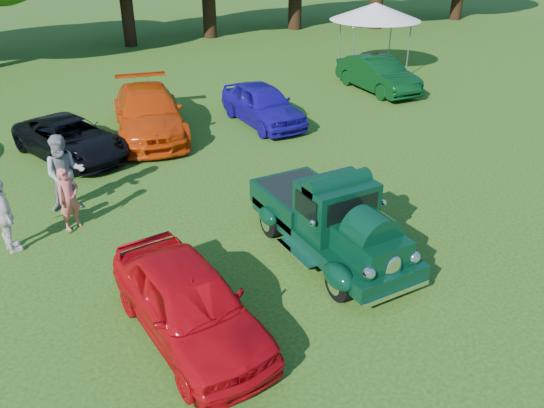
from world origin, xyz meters
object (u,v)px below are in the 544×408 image
back_car_black (71,139)px  canopy_tent (375,12)px  back_car_green (378,74)px  spectator_grey (65,173)px  back_car_orange (149,112)px  spectator_white (4,216)px  back_car_blue (263,104)px  red_convertible (189,302)px  spectator_pink (69,199)px  hero_pickup (329,221)px

back_car_black → canopy_tent: size_ratio=0.78×
canopy_tent → back_car_green: bearing=-124.1°
back_car_green → spectator_grey: 14.63m
back_car_orange → spectator_white: size_ratio=3.11×
back_car_blue → red_convertible: bearing=-124.6°
back_car_blue → canopy_tent: bearing=27.1°
back_car_orange → back_car_green: (10.34, 0.54, -0.05)m
back_car_black → red_convertible: bearing=-107.1°
back_car_green → back_car_black: bearing=-170.9°
red_convertible → back_car_black: bearing=86.6°
back_car_black → spectator_grey: (-0.71, -3.54, 0.39)m
back_car_green → spectator_pink: (-13.92, -5.89, 0.04)m
back_car_green → spectator_grey: (-13.79, -4.87, 0.26)m
back_car_black → back_car_green: (13.08, 1.34, 0.13)m
hero_pickup → back_car_black: hero_pickup is taller
canopy_tent → spectator_grey: bearing=-153.7°
hero_pickup → spectator_pink: bearing=141.2°
spectator_pink → canopy_tent: (15.90, 8.81, 2.04)m
red_convertible → back_car_green: (12.83, 10.74, 0.04)m
back_car_green → spectator_white: 16.54m
spectator_grey → canopy_tent: (15.77, 7.80, 1.82)m
back_car_black → back_car_blue: 6.68m
red_convertible → back_car_blue: size_ratio=0.96×
back_car_orange → back_car_green: bearing=15.0°
back_car_blue → back_car_black: bearing=179.4°
back_car_black → canopy_tent: 15.80m
red_convertible → back_car_blue: back_car_blue is taller
back_car_green → canopy_tent: (1.98, 2.93, 2.08)m
spectator_pink → canopy_tent: size_ratio=0.27×
back_car_green → back_car_blue: bearing=-164.5°
red_convertible → back_car_orange: size_ratio=0.75×
hero_pickup → spectator_grey: size_ratio=2.29×
spectator_white → canopy_tent: canopy_tent is taller
spectator_white → back_car_blue: bearing=-73.0°
red_convertible → back_car_orange: bearing=71.4°
spectator_white → back_car_orange: bearing=-52.6°
back_car_orange → spectator_white: spectator_white is taller
back_car_black → back_car_orange: (2.74, 0.80, 0.18)m
back_car_orange → spectator_grey: 5.55m
spectator_pink → spectator_grey: bearing=57.6°
hero_pickup → red_convertible: hero_pickup is taller
hero_pickup → canopy_tent: 16.98m
back_car_black → canopy_tent: (15.06, 4.26, 2.20)m
hero_pickup → red_convertible: (-3.63, -1.06, -0.08)m
spectator_grey → canopy_tent: bearing=36.7°
spectator_pink → spectator_white: (-1.39, -0.38, 0.10)m
back_car_blue → spectator_pink: (-7.52, -4.50, 0.05)m
back_car_black → spectator_grey: size_ratio=2.19×
red_convertible → spectator_grey: (-0.96, 5.87, 0.30)m
red_convertible → back_car_orange: back_car_orange is taller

